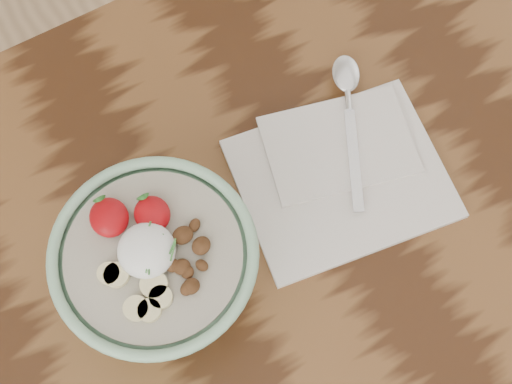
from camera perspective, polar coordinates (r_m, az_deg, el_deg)
table at (r=90.29cm, az=8.51°, el=-6.44°), size 160.00×90.00×75.00cm
breakfast_bowl at (r=73.43cm, az=-7.83°, el=-5.84°), size 20.51×20.51×13.67cm
napkin at (r=83.53cm, az=6.80°, el=1.65°), size 25.88×22.43×1.44cm
spoon at (r=86.58cm, az=7.36°, el=7.75°), size 11.26×19.05×1.06cm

